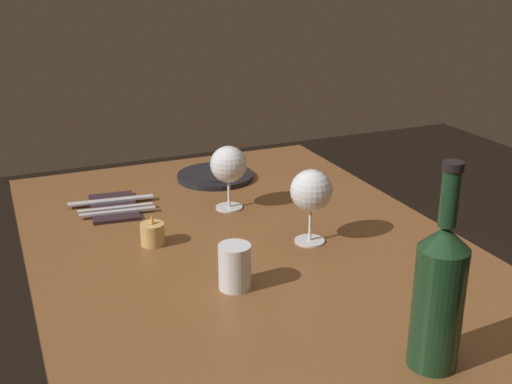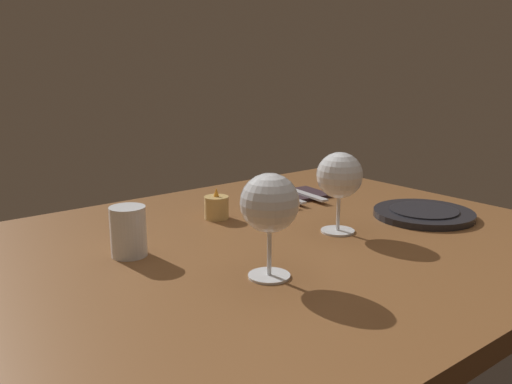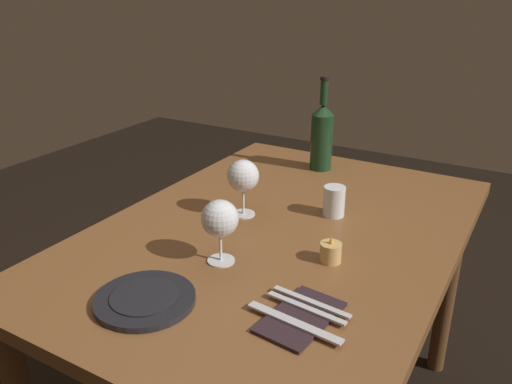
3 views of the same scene
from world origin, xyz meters
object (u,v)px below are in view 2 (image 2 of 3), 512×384
object	(u,v)px
wine_glass_left	(340,177)
fork_inner	(281,195)
water_tumbler	(128,233)
table_knife	(298,192)
dinner_plate	(424,213)
wine_glass_right	(270,205)
votive_candle	(217,208)
folded_napkin	(289,196)
fork_outer	(274,197)

from	to	relation	value
wine_glass_left	fork_inner	size ratio (longest dim) A/B	0.88
water_tumbler	table_knife	xyz separation A→B (m)	(0.52, 0.13, -0.03)
dinner_plate	table_knife	world-z (taller)	dinner_plate
wine_glass_right	votive_candle	bearing A→B (deg)	69.18
wine_glass_left	wine_glass_right	bearing A→B (deg)	-160.03
water_tumbler	folded_napkin	distance (m)	0.51
fork_inner	table_knife	bearing A→B (deg)	0.00
water_tumbler	fork_outer	size ratio (longest dim) A/B	0.48
fork_inner	wine_glass_left	bearing A→B (deg)	-107.72
votive_candle	fork_inner	world-z (taller)	votive_candle
votive_candle	fork_inner	size ratio (longest dim) A/B	0.37
votive_candle	folded_napkin	size ratio (longest dim) A/B	0.33
votive_candle	fork_inner	bearing A→B (deg)	9.70
votive_candle	fork_outer	distance (m)	0.19
votive_candle	wine_glass_left	bearing A→B (deg)	-59.80
wine_glass_left	votive_candle	distance (m)	0.28
folded_napkin	votive_candle	bearing A→B (deg)	-171.29
fork_inner	votive_candle	bearing A→B (deg)	-170.30
wine_glass_left	fork_outer	distance (m)	0.29
votive_candle	table_knife	distance (m)	0.27
wine_glass_right	water_tumbler	xyz separation A→B (m)	(-0.13, 0.22, -0.08)
dinner_plate	fork_outer	xyz separation A→B (m)	(-0.16, 0.31, 0.00)
folded_napkin	water_tumbler	bearing A→B (deg)	-165.03
wine_glass_left	table_knife	size ratio (longest dim) A/B	0.75
wine_glass_left	dinner_plate	bearing A→B (deg)	-10.98
table_knife	fork_outer	bearing A→B (deg)	180.00
wine_glass_right	folded_napkin	world-z (taller)	wine_glass_right
fork_inner	fork_outer	xyz separation A→B (m)	(-0.02, 0.00, 0.00)
fork_inner	table_knife	xyz separation A→B (m)	(0.06, 0.00, 0.00)
table_knife	dinner_plate	bearing A→B (deg)	-74.88
dinner_plate	folded_napkin	bearing A→B (deg)	110.21
folded_napkin	fork_inner	distance (m)	0.03
fork_outer	wine_glass_right	bearing A→B (deg)	-131.29
wine_glass_right	table_knife	distance (m)	0.54
fork_inner	wine_glass_right	bearing A→B (deg)	-133.49
votive_candle	table_knife	size ratio (longest dim) A/B	0.32
dinner_plate	fork_outer	world-z (taller)	dinner_plate
votive_candle	dinner_plate	xyz separation A→B (m)	(0.35, -0.27, -0.02)
water_tumbler	fork_inner	size ratio (longest dim) A/B	0.48
dinner_plate	water_tumbler	bearing A→B (deg)	163.68
dinner_plate	wine_glass_left	bearing A→B (deg)	169.02
water_tumbler	fork_outer	bearing A→B (deg)	16.59
wine_glass_right	votive_candle	xyz separation A→B (m)	(0.12, 0.32, -0.09)
fork_inner	table_knife	size ratio (longest dim) A/B	0.86
folded_napkin	table_knife	xyz separation A→B (m)	(0.03, 0.00, 0.01)
wine_glass_left	table_knife	distance (m)	0.31
wine_glass_right	water_tumbler	distance (m)	0.27
wine_glass_left	folded_napkin	size ratio (longest dim) A/B	0.79
wine_glass_left	fork_inner	xyz separation A→B (m)	(0.08, 0.26, -0.10)
wine_glass_left	wine_glass_right	world-z (taller)	wine_glass_right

